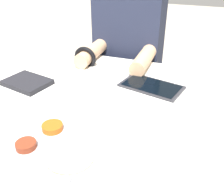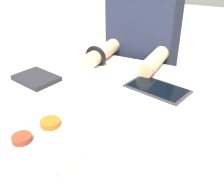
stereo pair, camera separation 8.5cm
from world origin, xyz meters
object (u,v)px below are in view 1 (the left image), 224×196
at_px(thali_tray, 54,149).
at_px(red_notebook, 27,83).
at_px(person_diner, 128,74).
at_px(tablet_device, 151,86).

xyz_separation_m(thali_tray, red_notebook, (-0.31, 0.32, 0.00)).
distance_m(red_notebook, person_diner, 0.63).
distance_m(thali_tray, red_notebook, 0.44).
bearing_deg(thali_tray, person_diner, 92.96).
bearing_deg(red_notebook, thali_tray, -45.31).
bearing_deg(thali_tray, red_notebook, 134.69).
height_order(thali_tray, tablet_device, thali_tray).
xyz_separation_m(thali_tray, person_diner, (-0.04, 0.87, -0.16)).
xyz_separation_m(thali_tray, tablet_device, (0.17, 0.46, -0.00)).
bearing_deg(tablet_device, person_diner, 117.88).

